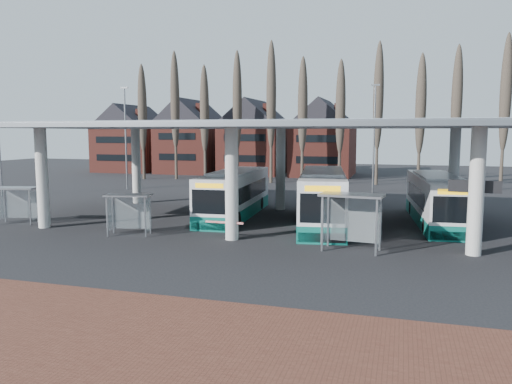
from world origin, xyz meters
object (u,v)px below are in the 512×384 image
(shelter_0, at_px, (18,197))
(shelter_1, at_px, (129,205))
(bus_1, at_px, (235,194))
(bus_2, at_px, (323,198))
(bus_3, at_px, (436,200))
(shelter_2, at_px, (352,209))

(shelter_0, xyz_separation_m, shelter_1, (8.65, -1.19, 0.00))
(bus_1, bearing_deg, shelter_1, -119.01)
(bus_2, bearing_deg, bus_1, 161.27)
(shelter_0, relative_size, shelter_1, 1.00)
(bus_3, distance_m, shelter_2, 9.92)
(bus_2, height_order, bus_3, bus_2)
(bus_1, xyz_separation_m, shelter_0, (-12.27, -6.53, 0.19))
(bus_2, relative_size, shelter_0, 4.60)
(bus_2, height_order, shelter_1, bus_2)
(bus_1, relative_size, bus_3, 1.01)
(bus_1, bearing_deg, shelter_2, -46.26)
(bus_2, distance_m, shelter_2, 7.32)
(bus_2, distance_m, shelter_1, 11.85)
(shelter_1, bearing_deg, bus_1, 51.38)
(shelter_2, bearing_deg, bus_3, 69.89)
(bus_2, relative_size, shelter_1, 4.61)
(shelter_1, bearing_deg, shelter_0, 158.70)
(bus_1, xyz_separation_m, bus_2, (6.20, -1.10, 0.11))
(bus_3, distance_m, shelter_0, 26.41)
(bus_1, xyz_separation_m, shelter_1, (-3.62, -7.72, 0.19))
(bus_2, xyz_separation_m, shelter_0, (-18.47, -5.44, 0.08))
(bus_1, relative_size, shelter_1, 4.24)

